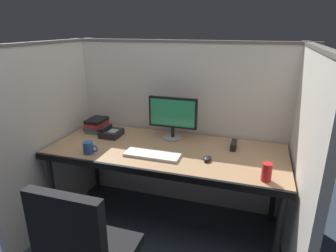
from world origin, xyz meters
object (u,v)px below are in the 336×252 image
at_px(book_stack, 97,125).
at_px(red_stapler, 234,145).
at_px(computer_mouse, 207,158).
at_px(coffee_mug, 89,148).
at_px(desk, 166,155).
at_px(keyboard_main, 152,155).
at_px(monitor_center, 173,115).
at_px(soda_can, 267,172).
at_px(desk_phone, 111,133).

bearing_deg(book_stack, red_stapler, -1.41).
relative_size(computer_mouse, coffee_mug, 0.76).
distance_m(desk, red_stapler, 0.56).
relative_size(computer_mouse, red_stapler, 0.64).
distance_m(keyboard_main, computer_mouse, 0.42).
relative_size(monitor_center, computer_mouse, 4.48).
relative_size(book_stack, coffee_mug, 1.79).
bearing_deg(keyboard_main, desk, 69.07).
height_order(keyboard_main, coffee_mug, coffee_mug).
bearing_deg(keyboard_main, red_stapler, 30.61).
bearing_deg(book_stack, coffee_mug, -65.91).
xyz_separation_m(monitor_center, book_stack, (-0.75, -0.03, -0.16)).
relative_size(book_stack, soda_can, 1.85).
bearing_deg(desk_phone, computer_mouse, -14.23).
bearing_deg(keyboard_main, book_stack, 151.99).
relative_size(computer_mouse, desk_phone, 0.51).
bearing_deg(red_stapler, desk, -159.97).
xyz_separation_m(coffee_mug, soda_can, (1.32, -0.02, 0.01)).
xyz_separation_m(desk, keyboard_main, (-0.06, -0.15, 0.06)).
bearing_deg(computer_mouse, book_stack, 163.91).
distance_m(monitor_center, red_stapler, 0.57).
bearing_deg(coffee_mug, desk, 24.89).
height_order(monitor_center, desk_phone, monitor_center).
distance_m(desk, desk_phone, 0.59).
xyz_separation_m(desk_phone, book_stack, (-0.20, 0.09, 0.03)).
distance_m(computer_mouse, book_stack, 1.17).
distance_m(desk, keyboard_main, 0.17).
xyz_separation_m(desk, book_stack, (-0.76, 0.22, 0.11)).
bearing_deg(monitor_center, computer_mouse, -43.20).
distance_m(monitor_center, coffee_mug, 0.75).
distance_m(desk, coffee_mug, 0.61).
distance_m(keyboard_main, desk_phone, 0.58).
height_order(monitor_center, red_stapler, monitor_center).
relative_size(red_stapler, soda_can, 1.23).
bearing_deg(desk_phone, coffee_mug, -87.63).
bearing_deg(desk_phone, soda_can, -17.03).
xyz_separation_m(red_stapler, desk_phone, (-1.09, -0.06, 0.01)).
relative_size(computer_mouse, book_stack, 0.43).
bearing_deg(keyboard_main, monitor_center, 84.00).
bearing_deg(soda_can, red_stapler, 118.13).
xyz_separation_m(monitor_center, desk_phone, (-0.55, -0.12, -0.18)).
relative_size(computer_mouse, soda_can, 0.79).
height_order(computer_mouse, book_stack, book_stack).
bearing_deg(coffee_mug, keyboard_main, 11.75).
xyz_separation_m(red_stapler, book_stack, (-1.29, 0.03, 0.03)).
relative_size(desk, red_stapler, 12.67).
height_order(monitor_center, soda_can, monitor_center).
bearing_deg(soda_can, monitor_center, 146.20).
bearing_deg(keyboard_main, computer_mouse, 7.00).
bearing_deg(desk, coffee_mug, -155.11).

